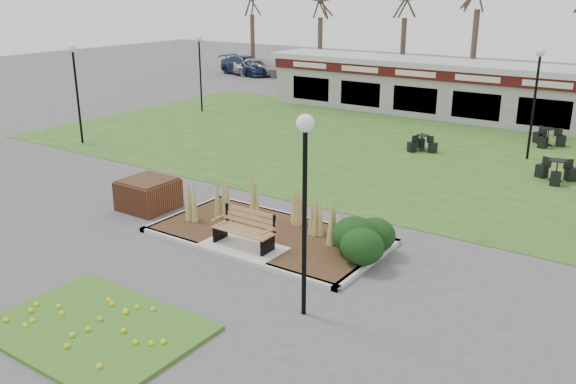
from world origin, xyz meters
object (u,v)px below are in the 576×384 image
Objects in this scene: lamp_post_mid_right at (537,79)px; bistro_set_b at (547,140)px; park_bench at (245,228)px; bistro_set_c at (556,174)px; lamp_post_mid_left at (75,72)px; lamp_post_near_left at (305,173)px; food_pavilion at (486,92)px; lamp_post_far_left at (200,56)px; car_black at (332,89)px; bistro_set_a at (422,145)px; car_blue at (246,65)px; brick_planter at (148,194)px; car_silver at (261,67)px.

bistro_set_b is (0.15, 2.70, -2.92)m from lamp_post_mid_right.
park_bench reaches higher than bistro_set_c.
lamp_post_mid_left reaches higher than bistro_set_b.
lamp_post_mid_right is at bearing 87.32° from lamp_post_near_left.
lamp_post_far_left reaches higher than food_pavilion.
lamp_post_far_left reaches higher than car_black.
bistro_set_a is (12.86, 7.18, -2.89)m from lamp_post_mid_left.
lamp_post_far_left is at bearing 135.52° from park_bench.
lamp_post_far_left is at bearing 137.45° from lamp_post_near_left.
lamp_post_mid_left reaches higher than lamp_post_far_left.
car_blue reaches higher than car_black.
car_blue reaches higher than bistro_set_a.
car_black reaches higher than brick_planter.
bistro_set_c is (5.37, 10.84, -0.32)m from park_bench.
lamp_post_near_left reaches higher than car_silver.
car_silver and car_blue have the same top height.
park_bench is 0.40× the size of lamp_post_near_left.
lamp_post_near_left reaches higher than bistro_set_c.
brick_planter is at bearing -123.00° from lamp_post_mid_right.
lamp_post_far_left reaches higher than car_blue.
car_blue reaches higher than park_bench.
bistro_set_a is (-3.98, -1.20, -2.95)m from lamp_post_mid_right.
lamp_post_mid_right is 17.40m from lamp_post_far_left.
lamp_post_mid_right reaches higher than car_black.
lamp_post_near_left reaches higher than car_blue.
lamp_post_mid_right is (3.78, -6.37, 1.72)m from food_pavilion.
park_bench is 14.12m from lamp_post_mid_right.
park_bench is at bearing -9.69° from brick_planter.
brick_planter is 15.83m from lamp_post_far_left.
bistro_set_c is 0.36× the size of car_black.
car_silver is at bearing 143.00° from bistro_set_a.
lamp_post_mid_left is at bearing 154.05° from brick_planter.
lamp_post_near_left is at bearing -42.55° from lamp_post_far_left.
lamp_post_mid_right is 0.88× the size of car_blue.
park_bench is 12.15m from bistro_set_a.
car_black is at bearing 146.60° from bistro_set_c.
car_blue is (-24.95, 10.71, 0.45)m from bistro_set_b.
lamp_post_mid_left is 0.98× the size of lamp_post_mid_right.
lamp_post_far_left is at bearing 172.40° from bistro_set_c.
lamp_post_near_left is 3.01× the size of bistro_set_b.
bistro_set_b is at bearing 87.25° from lamp_post_near_left.
lamp_post_mid_right reaches higher than park_bench.
car_blue is at bearing 122.59° from brick_planter.
car_silver is at bearing 155.51° from bistro_set_b.
car_black reaches higher than park_bench.
bistro_set_a is at bearing 166.80° from bistro_set_c.
food_pavilion is at bearing -85.76° from car_black.
bistro_set_b is 0.28× the size of car_blue.
bistro_set_a is 0.25× the size of car_blue.
lamp_post_near_left is 22.64m from lamp_post_far_left.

